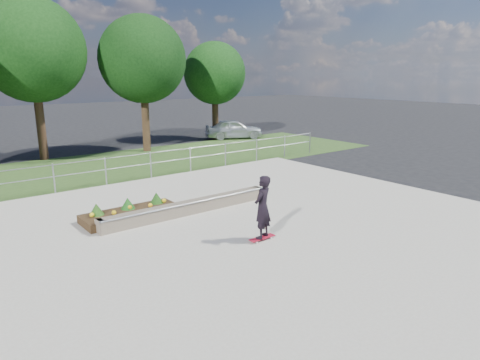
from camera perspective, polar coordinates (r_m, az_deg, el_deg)
name	(u,v)px	position (r m, az deg, el deg)	size (l,w,h in m)	color
ground	(265,226)	(12.99, 3.41, -6.11)	(120.00, 120.00, 0.00)	black
grass_verge	(119,166)	(22.13, -15.80, 1.85)	(30.00, 8.00, 0.02)	#2B481C
concrete_slab	(265,225)	(12.98, 3.41, -5.98)	(15.00, 15.00, 0.06)	#A29E90
fence	(151,162)	(18.85, -11.83, 2.40)	(20.06, 0.06, 1.20)	gray
tree_mid_left	(32,50)	(24.78, -25.95, 15.29)	(5.25, 5.25, 8.25)	#351F15
tree_mid_right	(142,60)	(25.65, -12.88, 15.37)	(4.90, 4.90, 7.70)	#332114
tree_far_right	(215,74)	(29.98, -3.39, 13.99)	(4.20, 4.20, 6.60)	black
grind_ledge	(189,207)	(13.92, -6.81, -3.65)	(6.00, 0.44, 0.43)	brown
planter_bed	(131,212)	(13.85, -14.34, -4.18)	(3.00, 1.20, 0.61)	black
skateboarder	(263,207)	(11.43, 3.03, -3.66)	(0.80, 0.62, 1.80)	silver
parked_car	(234,129)	(30.31, -0.84, 6.82)	(1.61, 4.00, 1.36)	silver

